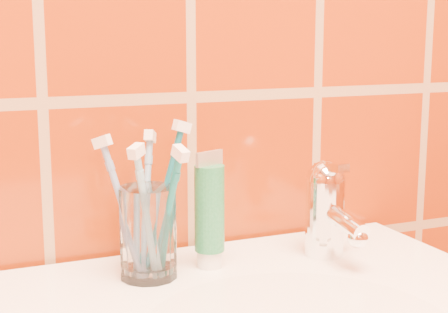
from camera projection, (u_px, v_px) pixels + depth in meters
name	position (u px, v px, depth m)	size (l,w,h in m)	color
glass_tumbler	(148.00, 233.00, 0.77)	(0.06, 0.06, 0.10)	white
toothpaste_tube	(210.00, 213.00, 0.80)	(0.04, 0.04, 0.14)	white
faucet	(327.00, 206.00, 0.84)	(0.05, 0.11, 0.12)	white
toothbrush_0	(124.00, 208.00, 0.76)	(0.06, 0.06, 0.17)	#6783B8
toothbrush_1	(146.00, 215.00, 0.74)	(0.05, 0.05, 0.17)	#78B3D5
toothbrush_2	(146.00, 203.00, 0.79)	(0.05, 0.07, 0.17)	#6D97C2
toothbrush_3	(167.00, 215.00, 0.74)	(0.04, 0.08, 0.16)	#0D696E
toothbrush_4	(163.00, 198.00, 0.78)	(0.07, 0.04, 0.18)	#0D5A6E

